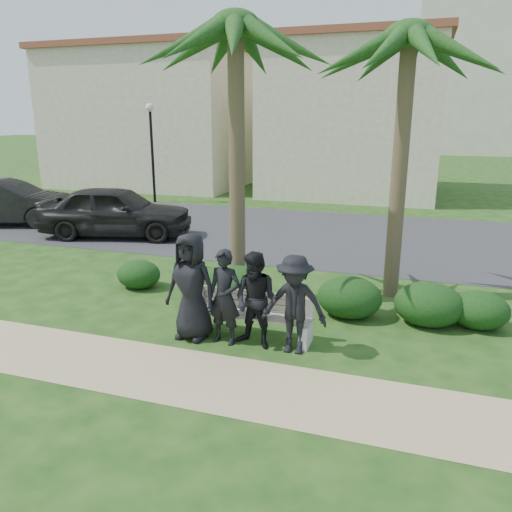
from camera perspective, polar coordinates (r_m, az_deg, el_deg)
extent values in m
plane|color=#183D11|center=(8.97, 1.19, -8.90)|extent=(160.00, 160.00, 0.00)
cube|color=tan|center=(7.46, -3.03, -14.35)|extent=(30.00, 1.60, 0.01)
cube|color=#2D2D30|center=(16.41, 9.49, 2.30)|extent=(160.00, 8.00, 0.01)
cube|color=#C3B992|center=(29.55, -11.17, 14.92)|extent=(10.00, 8.00, 7.00)
cube|color=brown|center=(29.74, -11.57, 21.96)|extent=(10.40, 8.40, 0.30)
cube|color=#C3B992|center=(26.03, 11.25, 14.86)|extent=(8.00, 8.00, 7.00)
cube|color=brown|center=(26.25, 11.70, 22.84)|extent=(8.40, 8.40, 0.30)
cylinder|color=black|center=(22.91, -11.74, 11.00)|extent=(0.12, 0.12, 4.00)
sphere|color=white|center=(22.85, -12.04, 16.27)|extent=(0.36, 0.36, 0.36)
cube|color=#A99C8E|center=(8.69, -0.81, -6.81)|extent=(2.17, 0.50, 0.04)
cube|color=#A99C8E|center=(8.80, -0.35, -4.93)|extent=(2.17, 0.04, 0.25)
cube|color=beige|center=(9.13, -6.86, -7.20)|extent=(0.15, 0.50, 0.40)
cube|color=beige|center=(8.53, 5.73, -8.88)|extent=(0.15, 0.50, 0.40)
imported|color=black|center=(8.59, -7.41, -3.47)|extent=(0.96, 0.68, 1.87)
imported|color=black|center=(8.38, -3.62, -4.71)|extent=(0.63, 0.45, 1.63)
imported|color=black|center=(8.23, 0.02, -5.10)|extent=(0.90, 0.77, 1.63)
imported|color=black|center=(8.05, 4.41, -5.56)|extent=(1.07, 0.62, 1.65)
ellipsoid|color=black|center=(11.53, -13.28, -1.94)|extent=(1.01, 0.83, 0.66)
ellipsoid|color=black|center=(10.48, -4.01, -3.11)|extent=(1.11, 0.92, 0.73)
ellipsoid|color=black|center=(10.24, -1.84, -3.28)|extent=(1.25, 1.04, 0.82)
ellipsoid|color=black|center=(9.77, 10.63, -4.51)|extent=(1.24, 1.03, 0.81)
ellipsoid|color=black|center=(9.77, 19.15, -5.11)|extent=(1.26, 1.04, 0.82)
ellipsoid|color=black|center=(9.99, 24.12, -5.54)|extent=(1.08, 0.89, 0.71)
ellipsoid|color=black|center=(10.80, -6.05, -2.78)|extent=(1.01, 0.83, 0.66)
cylinder|color=brown|center=(10.11, -2.20, 9.74)|extent=(0.32, 0.32, 5.38)
cylinder|color=brown|center=(10.66, 16.05, 9.06)|extent=(0.32, 0.32, 5.23)
imported|color=black|center=(16.59, -15.72, 4.95)|extent=(5.10, 3.01, 1.63)
imported|color=black|center=(19.85, -26.66, 5.48)|extent=(5.08, 3.12, 1.58)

